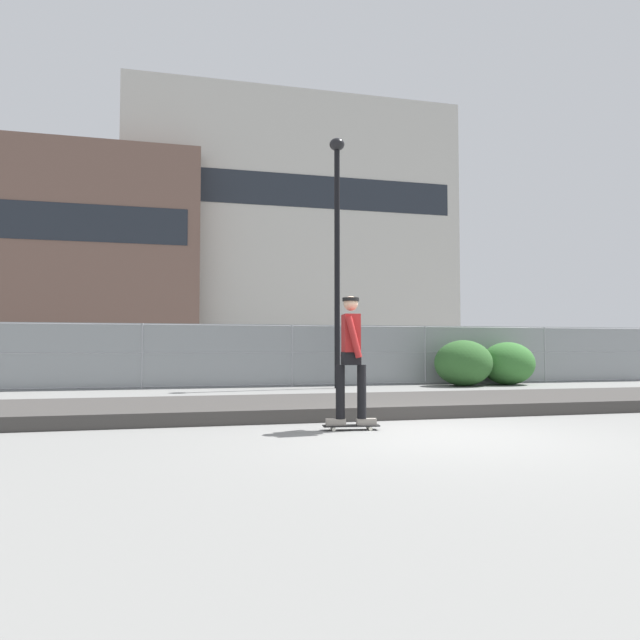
% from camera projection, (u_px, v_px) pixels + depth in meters
% --- Properties ---
extents(ground_plane, '(120.00, 120.00, 0.00)m').
position_uv_depth(ground_plane, '(430.00, 435.00, 7.66)').
color(ground_plane, slate).
extents(gravel_berm, '(15.05, 2.94, 0.22)m').
position_uv_depth(gravel_berm, '(361.00, 405.00, 10.62)').
color(gravel_berm, '#3D3A38').
rests_on(gravel_berm, ground_plane).
extents(skateboard, '(0.82, 0.30, 0.07)m').
position_uv_depth(skateboard, '(351.00, 426.00, 8.15)').
color(skateboard, black).
rests_on(skateboard, ground_plane).
extents(skater, '(0.73, 0.60, 1.83)m').
position_uv_depth(skater, '(351.00, 351.00, 8.20)').
color(skater, gray).
rests_on(skater, skateboard).
extents(chain_fence, '(25.79, 0.06, 1.85)m').
position_uv_depth(chain_fence, '(292.00, 355.00, 17.18)').
color(chain_fence, gray).
rests_on(chain_fence, ground_plane).
extents(street_lamp, '(0.44, 0.44, 7.28)m').
position_uv_depth(street_lamp, '(337.00, 233.00, 16.72)').
color(street_lamp, black).
rests_on(street_lamp, ground_plane).
extents(parked_car_near, '(4.53, 2.21, 1.66)m').
position_uv_depth(parked_car_near, '(104.00, 358.00, 18.57)').
color(parked_car_near, '#B7BABF').
rests_on(parked_car_near, ground_plane).
extents(parked_car_mid, '(4.52, 2.20, 1.66)m').
position_uv_depth(parked_car_mid, '(279.00, 357.00, 19.63)').
color(parked_car_mid, '#566B4C').
rests_on(parked_car_mid, ground_plane).
extents(parked_car_far, '(4.45, 2.04, 1.66)m').
position_uv_depth(parked_car_far, '(453.00, 356.00, 21.70)').
color(parked_car_far, silver).
rests_on(parked_car_far, ground_plane).
extents(library_building, '(21.18, 14.11, 15.13)m').
position_uv_depth(library_building, '(55.00, 263.00, 43.95)').
color(library_building, brown).
rests_on(library_building, ground_plane).
extents(office_block, '(26.15, 10.45, 20.95)m').
position_uv_depth(office_block, '(288.00, 237.00, 48.44)').
color(office_block, '#B2AFA8').
rests_on(office_block, ground_plane).
extents(shrub_left, '(1.80, 1.47, 1.39)m').
position_uv_depth(shrub_left, '(464.00, 363.00, 17.43)').
color(shrub_left, '#2D5B28').
rests_on(shrub_left, ground_plane).
extents(shrub_center, '(1.73, 1.41, 1.33)m').
position_uv_depth(shrub_center, '(508.00, 363.00, 18.00)').
color(shrub_center, '#336B2D').
rests_on(shrub_center, ground_plane).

